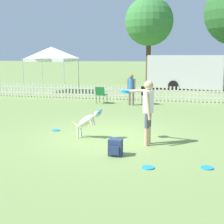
{
  "coord_description": "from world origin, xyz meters",
  "views": [
    {
      "loc": [
        2.0,
        -8.48,
        2.31
      ],
      "look_at": [
        0.12,
        -0.39,
        0.81
      ],
      "focal_mm": 50.0,
      "sensor_mm": 36.0,
      "label": 1
    }
  ],
  "objects_px": {
    "folding_chair_center": "(101,93)",
    "frisbee_near_dog": "(148,167)",
    "backpack_on_grass": "(115,148)",
    "canopy_tent_main": "(52,54)",
    "folding_chair_blue_left": "(146,93)",
    "spectator_standing": "(131,87)",
    "tree_left_grove": "(149,22)",
    "leaping_dog": "(88,120)",
    "equipment_trailer": "(187,72)",
    "frisbee_midfield": "(207,168)",
    "handler_person": "(147,105)",
    "frisbee_near_handler": "(56,130)"
  },
  "relations": [
    {
      "from": "canopy_tent_main",
      "to": "tree_left_grove",
      "type": "bearing_deg",
      "value": 61.0
    },
    {
      "from": "frisbee_near_handler",
      "to": "spectator_standing",
      "type": "distance_m",
      "value": 5.81
    },
    {
      "from": "frisbee_near_dog",
      "to": "frisbee_midfield",
      "type": "xyz_separation_m",
      "value": [
        1.2,
        0.26,
        0.0
      ]
    },
    {
      "from": "leaping_dog",
      "to": "backpack_on_grass",
      "type": "relative_size",
      "value": 2.5
    },
    {
      "from": "backpack_on_grass",
      "to": "spectator_standing",
      "type": "height_order",
      "value": "spectator_standing"
    },
    {
      "from": "frisbee_near_handler",
      "to": "spectator_standing",
      "type": "relative_size",
      "value": 0.18
    },
    {
      "from": "canopy_tent_main",
      "to": "equipment_trailer",
      "type": "xyz_separation_m",
      "value": [
        8.39,
        3.35,
        -1.16
      ]
    },
    {
      "from": "leaping_dog",
      "to": "folding_chair_blue_left",
      "type": "bearing_deg",
      "value": -178.52
    },
    {
      "from": "frisbee_midfield",
      "to": "spectator_standing",
      "type": "height_order",
      "value": "spectator_standing"
    },
    {
      "from": "frisbee_midfield",
      "to": "folding_chair_center",
      "type": "height_order",
      "value": "folding_chair_center"
    },
    {
      "from": "frisbee_near_dog",
      "to": "frisbee_midfield",
      "type": "relative_size",
      "value": 1.0
    },
    {
      "from": "frisbee_near_handler",
      "to": "frisbee_near_dog",
      "type": "distance_m",
      "value": 4.15
    },
    {
      "from": "leaping_dog",
      "to": "backpack_on_grass",
      "type": "height_order",
      "value": "leaping_dog"
    },
    {
      "from": "tree_left_grove",
      "to": "handler_person",
      "type": "bearing_deg",
      "value": -83.59
    },
    {
      "from": "tree_left_grove",
      "to": "frisbee_near_dog",
      "type": "bearing_deg",
      "value": -83.42
    },
    {
      "from": "handler_person",
      "to": "equipment_trailer",
      "type": "distance_m",
      "value": 14.06
    },
    {
      "from": "frisbee_near_dog",
      "to": "canopy_tent_main",
      "type": "distance_m",
      "value": 14.75
    },
    {
      "from": "leaping_dog",
      "to": "tree_left_grove",
      "type": "distance_m",
      "value": 20.14
    },
    {
      "from": "folding_chair_blue_left",
      "to": "spectator_standing",
      "type": "distance_m",
      "value": 0.85
    },
    {
      "from": "handler_person",
      "to": "leaping_dog",
      "type": "height_order",
      "value": "handler_person"
    },
    {
      "from": "folding_chair_blue_left",
      "to": "canopy_tent_main",
      "type": "height_order",
      "value": "canopy_tent_main"
    },
    {
      "from": "folding_chair_center",
      "to": "equipment_trailer",
      "type": "distance_m",
      "value": 8.47
    },
    {
      "from": "backpack_on_grass",
      "to": "spectator_standing",
      "type": "xyz_separation_m",
      "value": [
        -0.9,
        7.55,
        0.68
      ]
    },
    {
      "from": "frisbee_near_handler",
      "to": "tree_left_grove",
      "type": "height_order",
      "value": "tree_left_grove"
    },
    {
      "from": "frisbee_near_dog",
      "to": "backpack_on_grass",
      "type": "relative_size",
      "value": 0.66
    },
    {
      "from": "frisbee_near_handler",
      "to": "frisbee_near_dog",
      "type": "bearing_deg",
      "value": -39.6
    },
    {
      "from": "backpack_on_grass",
      "to": "canopy_tent_main",
      "type": "distance_m",
      "value": 13.74
    },
    {
      "from": "frisbee_near_dog",
      "to": "tree_left_grove",
      "type": "height_order",
      "value": "tree_left_grove"
    },
    {
      "from": "equipment_trailer",
      "to": "folding_chair_blue_left",
      "type": "bearing_deg",
      "value": -91.33
    },
    {
      "from": "folding_chair_center",
      "to": "tree_left_grove",
      "type": "distance_m",
      "value": 14.03
    },
    {
      "from": "frisbee_near_dog",
      "to": "folding_chair_center",
      "type": "xyz_separation_m",
      "value": [
        -3.27,
        8.4,
        0.48
      ]
    },
    {
      "from": "handler_person",
      "to": "canopy_tent_main",
      "type": "xyz_separation_m",
      "value": [
        -7.31,
        10.67,
        1.34
      ]
    },
    {
      "from": "backpack_on_grass",
      "to": "spectator_standing",
      "type": "distance_m",
      "value": 7.63
    },
    {
      "from": "frisbee_near_dog",
      "to": "equipment_trailer",
      "type": "xyz_separation_m",
      "value": [
        0.81,
        15.78,
        1.23
      ]
    },
    {
      "from": "frisbee_midfield",
      "to": "folding_chair_center",
      "type": "bearing_deg",
      "value": 118.77
    },
    {
      "from": "frisbee_near_handler",
      "to": "frisbee_midfield",
      "type": "relative_size",
      "value": 1.0
    },
    {
      "from": "leaping_dog",
      "to": "frisbee_midfield",
      "type": "xyz_separation_m",
      "value": [
        3.13,
        -1.75,
        -0.5
      ]
    },
    {
      "from": "canopy_tent_main",
      "to": "tree_left_grove",
      "type": "relative_size",
      "value": 0.39
    },
    {
      "from": "leaping_dog",
      "to": "folding_chair_center",
      "type": "distance_m",
      "value": 6.53
    },
    {
      "from": "backpack_on_grass",
      "to": "canopy_tent_main",
      "type": "height_order",
      "value": "canopy_tent_main"
    },
    {
      "from": "leaping_dog",
      "to": "canopy_tent_main",
      "type": "relative_size",
      "value": 0.34
    },
    {
      "from": "backpack_on_grass",
      "to": "equipment_trailer",
      "type": "distance_m",
      "value": 15.25
    },
    {
      "from": "leaping_dog",
      "to": "spectator_standing",
      "type": "distance_m",
      "value": 6.21
    },
    {
      "from": "folding_chair_center",
      "to": "frisbee_near_dog",
      "type": "bearing_deg",
      "value": 120.52
    },
    {
      "from": "spectator_standing",
      "to": "frisbee_near_dog",
      "type": "bearing_deg",
      "value": 114.62
    },
    {
      "from": "handler_person",
      "to": "folding_chair_blue_left",
      "type": "height_order",
      "value": "handler_person"
    },
    {
      "from": "equipment_trailer",
      "to": "backpack_on_grass",
      "type": "bearing_deg",
      "value": -82.85
    },
    {
      "from": "tree_left_grove",
      "to": "frisbee_midfield",
      "type": "bearing_deg",
      "value": -80.19
    },
    {
      "from": "leaping_dog",
      "to": "frisbee_midfield",
      "type": "distance_m",
      "value": 3.63
    },
    {
      "from": "folding_chair_blue_left",
      "to": "frisbee_near_dog",
      "type": "bearing_deg",
      "value": 107.59
    }
  ]
}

